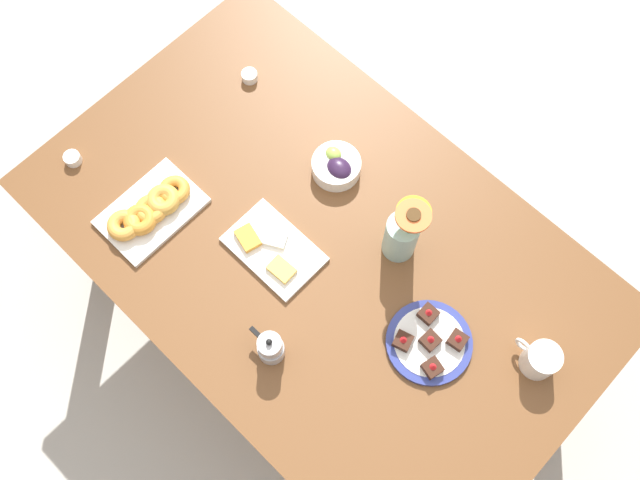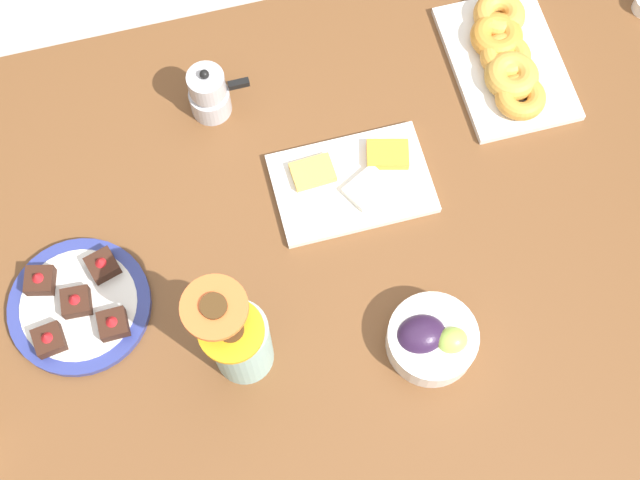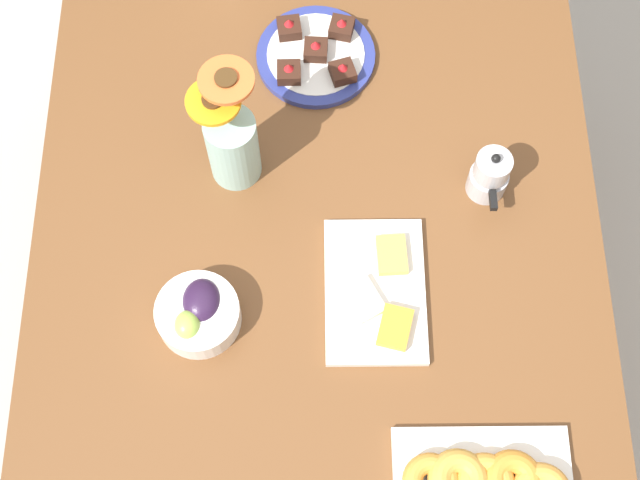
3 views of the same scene
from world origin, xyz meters
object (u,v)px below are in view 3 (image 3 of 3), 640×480
object	(u,v)px
dessert_plate	(318,55)
flower_vase	(235,142)
grape_bowl	(201,313)
dining_table	(320,267)
moka_pot	(492,176)
cheese_platter	(380,292)

from	to	relation	value
dessert_plate	flower_vase	bearing A→B (deg)	-31.66
grape_bowl	flower_vase	xyz separation A→B (m)	(-0.29, 0.05, 0.07)
dining_table	moka_pot	bearing A→B (deg)	110.99
grape_bowl	cheese_platter	xyz separation A→B (m)	(-0.04, 0.30, -0.02)
dining_table	cheese_platter	xyz separation A→B (m)	(0.08, 0.10, 0.10)
dining_table	flower_vase	world-z (taller)	flower_vase
cheese_platter	dessert_plate	size ratio (longest dim) A/B	1.15
flower_vase	cheese_platter	bearing A→B (deg)	45.28
dining_table	grape_bowl	world-z (taller)	grape_bowl
dessert_plate	moka_pot	size ratio (longest dim) A/B	1.91
grape_bowl	moka_pot	bearing A→B (deg)	115.77
dining_table	dessert_plate	bearing A→B (deg)	-179.97
grape_bowl	moka_pot	xyz separation A→B (m)	(-0.24, 0.50, 0.02)
grape_bowl	cheese_platter	size ratio (longest dim) A/B	0.54
dining_table	flower_vase	size ratio (longest dim) A/B	5.97
cheese_platter	dining_table	bearing A→B (deg)	-129.68
moka_pot	dining_table	bearing A→B (deg)	-69.01
dessert_plate	moka_pot	bearing A→B (deg)	47.21
flower_vase	dining_table	bearing A→B (deg)	42.22
cheese_platter	flower_vase	world-z (taller)	flower_vase
grape_bowl	dessert_plate	bearing A→B (deg)	159.20
cheese_platter	dessert_plate	bearing A→B (deg)	-168.08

